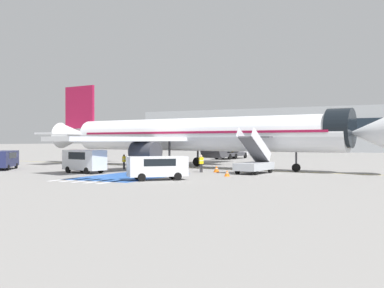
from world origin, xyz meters
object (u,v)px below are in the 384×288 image
(service_van_0, at_px, (4,158))
(terminal_building, at_px, (380,129))
(traffic_cone_2, at_px, (216,169))
(traffic_cone_1, at_px, (71,164))
(service_van_1, at_px, (157,166))
(service_van_2, at_px, (84,159))
(fuel_tanker, at_px, (231,148))
(boarding_stairs_forward, at_px, (254,163))
(traffic_cone_0, at_px, (227,173))
(airliner, at_px, (192,135))
(ground_crew_1, at_px, (201,162))
(ground_crew_0, at_px, (124,161))

(service_van_0, relative_size, terminal_building, 0.04)
(service_van_0, relative_size, traffic_cone_2, 8.17)
(traffic_cone_1, xyz_separation_m, traffic_cone_2, (19.56, -0.94, -0.01))
(service_van_1, xyz_separation_m, service_van_2, (-10.41, 3.55, 0.19))
(traffic_cone_2, relative_size, terminal_building, 0.00)
(service_van_0, xyz_separation_m, traffic_cone_2, (22.50, 6.51, -0.90))
(fuel_tanker, distance_m, traffic_cone_2, 33.26)
(service_van_2, bearing_deg, traffic_cone_1, 57.71)
(boarding_stairs_forward, bearing_deg, traffic_cone_0, -97.71)
(airliner, xyz_separation_m, boarding_stairs_forward, (9.52, -5.57, -2.82))
(airliner, bearing_deg, ground_crew_1, 39.95)
(service_van_0, distance_m, terminal_building, 100.46)
(service_van_1, bearing_deg, traffic_cone_0, -75.75)
(boarding_stairs_forward, height_order, service_van_1, boarding_stairs_forward)
(boarding_stairs_forward, height_order, service_van_2, boarding_stairs_forward)
(service_van_1, xyz_separation_m, ground_crew_0, (-10.30, 10.11, -0.21))
(airliner, bearing_deg, terminal_building, 176.11)
(boarding_stairs_forward, distance_m, terminal_building, 88.86)
(service_van_1, distance_m, terminal_building, 99.46)
(service_van_2, xyz_separation_m, traffic_cone_1, (-8.35, 7.62, -0.99))
(service_van_1, distance_m, traffic_cone_1, 21.85)
(terminal_building, bearing_deg, airliner, -100.37)
(traffic_cone_2, bearing_deg, service_van_0, -163.85)
(service_van_2, height_order, traffic_cone_2, service_van_2)
(service_van_0, bearing_deg, traffic_cone_2, 162.71)
(airliner, height_order, traffic_cone_2, airliner)
(fuel_tanker, xyz_separation_m, service_van_2, (-0.51, -38.15, -0.45))
(ground_crew_0, distance_m, traffic_cone_1, 8.55)
(ground_crew_1, height_order, traffic_cone_0, ground_crew_1)
(service_van_1, height_order, ground_crew_0, service_van_1)
(traffic_cone_1, bearing_deg, boarding_stairs_forward, -2.25)
(traffic_cone_0, bearing_deg, fuel_tanker, 110.75)
(airliner, distance_m, service_van_0, 20.98)
(service_van_1, distance_m, traffic_cone_0, 7.01)
(fuel_tanker, distance_m, terminal_building, 60.75)
(service_van_2, bearing_deg, airliner, -14.65)
(service_van_1, relative_size, terminal_building, 0.03)
(service_van_2, relative_size, ground_crew_0, 2.86)
(traffic_cone_1, bearing_deg, terminal_building, 71.58)
(ground_crew_1, distance_m, traffic_cone_2, 1.69)
(service_van_0, xyz_separation_m, ground_crew_0, (11.39, 6.40, -0.29))
(boarding_stairs_forward, bearing_deg, traffic_cone_1, -175.78)
(service_van_0, height_order, ground_crew_1, service_van_0)
(fuel_tanker, distance_m, ground_crew_1, 33.68)
(service_van_2, height_order, traffic_cone_1, service_van_2)
(ground_crew_1, xyz_separation_m, terminal_building, (10.91, 89.41, 5.19))
(fuel_tanker, relative_size, service_van_0, 1.80)
(service_van_0, distance_m, service_van_2, 11.29)
(airliner, relative_size, ground_crew_0, 26.99)
(boarding_stairs_forward, xyz_separation_m, service_van_1, (-4.77, -10.25, 0.11))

